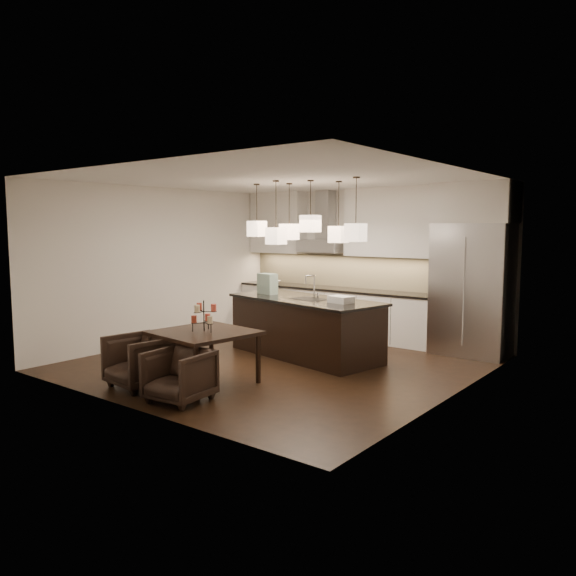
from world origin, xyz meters
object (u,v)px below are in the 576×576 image
Objects in this scene: island_body at (305,328)px; armchair_right at (179,376)px; refrigerator at (472,290)px; armchair_left at (140,361)px; dining_table at (205,357)px.

armchair_right is at bearing -74.61° from island_body.
refrigerator is 2.82× the size of armchair_left.
island_body is 3.38× the size of armchair_left.
refrigerator is 3.09× the size of armchair_right.
island_body is 3.71× the size of armchair_right.
armchair_left is at bearing -122.41° from dining_table.
armchair_left is at bearing -121.29° from refrigerator.
refrigerator is at bearing 66.74° from dining_table.
island_body is at bearing 83.08° from armchair_left.
refrigerator reaches higher than armchair_right.
island_body is at bearing 88.16° from armchair_right.
refrigerator is 5.03m from armchair_right.
armchair_left is 1.10× the size of armchair_right.
dining_table is at bearing 57.54° from armchair_left.
armchair_left reaches higher than armchair_right.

